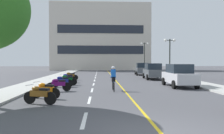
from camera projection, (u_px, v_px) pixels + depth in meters
ground_plane at (112, 78)px, 26.77m from camera, size 140.00×140.00×0.00m
curb_left at (56, 76)px, 29.35m from camera, size 2.40×72.00×0.12m
curb_right at (163, 76)px, 30.17m from camera, size 2.40×72.00×0.12m
lane_dash_0 at (84, 120)px, 7.69m from camera, size 0.14×2.20×0.01m
lane_dash_1 at (90, 100)px, 11.68m from camera, size 0.14×2.20×0.01m
lane_dash_2 at (92, 90)px, 15.68m from camera, size 0.14×2.20×0.01m
lane_dash_3 at (94, 84)px, 19.67m from camera, size 0.14×2.20×0.01m
lane_dash_4 at (95, 80)px, 23.66m from camera, size 0.14×2.20×0.01m
lane_dash_5 at (95, 78)px, 27.65m from camera, size 0.14×2.20×0.01m
lane_dash_6 at (96, 76)px, 31.65m from camera, size 0.14×2.20×0.01m
lane_dash_7 at (96, 74)px, 35.64m from camera, size 0.14×2.20×0.01m
lane_dash_8 at (97, 73)px, 39.63m from camera, size 0.14×2.20×0.01m
lane_dash_9 at (97, 72)px, 43.62m from camera, size 0.14×2.20×0.01m
lane_dash_10 at (97, 71)px, 47.62m from camera, size 0.14×2.20×0.01m
lane_dash_11 at (97, 70)px, 51.61m from camera, size 0.14×2.20×0.01m
centre_line_yellow at (112, 77)px, 29.78m from camera, size 0.12×66.00×0.01m
office_building at (101, 38)px, 54.57m from camera, size 23.24×8.35×15.66m
street_lamp_mid at (170, 49)px, 26.91m from camera, size 1.46×0.36×4.65m
street_lamp_far at (145, 51)px, 41.98m from camera, size 1.46×0.36×5.50m
parked_car_near at (179, 75)px, 17.76m from camera, size 1.98×4.23×1.82m
parked_car_mid at (153, 71)px, 25.44m from camera, size 2.09×4.28×1.82m
parked_car_far at (142, 69)px, 33.38m from camera, size 2.19×4.32×1.82m
motorcycle_1 at (40, 94)px, 10.49m from camera, size 1.65×0.76×0.92m
motorcycle_2 at (45, 90)px, 12.07m from camera, size 1.65×0.75×0.92m
motorcycle_3 at (58, 84)px, 14.98m from camera, size 1.69×0.63×0.92m
motorcycle_4 at (62, 81)px, 17.46m from camera, size 1.68×0.68×0.92m
motorcycle_5 at (67, 80)px, 18.89m from camera, size 1.70×0.60×0.92m
motorcycle_6 at (67, 78)px, 21.06m from camera, size 1.68×0.67×0.92m
motorcycle_7 at (70, 76)px, 23.96m from camera, size 1.70×0.60×0.92m
cyclist_rider at (113, 78)px, 15.32m from camera, size 0.42×1.77×1.71m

